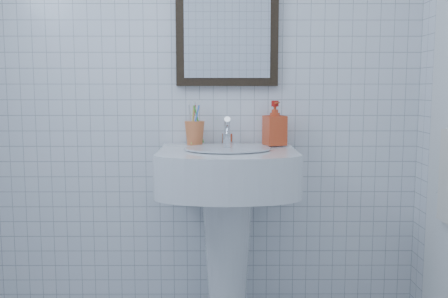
{
  "coord_description": "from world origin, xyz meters",
  "views": [
    {
      "loc": [
        0.12,
        -1.3,
        1.23
      ],
      "look_at": [
        0.12,
        0.86,
        0.96
      ],
      "focal_mm": 40.0,
      "sensor_mm": 36.0,
      "label": 1
    }
  ],
  "objects": [
    {
      "name": "toothbrush_cup",
      "position": [
        -0.02,
        1.11,
        1.01
      ],
      "size": [
        0.11,
        0.11,
        0.12
      ],
      "primitive_type": null,
      "rotation": [
        0.0,
        0.0,
        0.15
      ],
      "color": "orange",
      "rests_on": "washbasin"
    },
    {
      "name": "soap_dispenser",
      "position": [
        0.37,
        1.1,
        1.06
      ],
      "size": [
        0.12,
        0.12,
        0.21
      ],
      "primitive_type": "imported",
      "rotation": [
        0.0,
        0.0,
        0.3
      ],
      "color": "red",
      "rests_on": "washbasin"
    },
    {
      "name": "washbasin",
      "position": [
        0.14,
        0.99,
        0.65
      ],
      "size": [
        0.63,
        0.46,
        0.96
      ],
      "color": "white",
      "rests_on": "ground"
    },
    {
      "name": "wall_back",
      "position": [
        0.0,
        1.2,
        1.25
      ],
      "size": [
        2.2,
        0.02,
        2.5
      ],
      "primitive_type": "cube",
      "color": "white",
      "rests_on": "ground"
    },
    {
      "name": "faucet",
      "position": [
        0.14,
        1.1,
        1.01
      ],
      "size": [
        0.06,
        0.12,
        0.14
      ],
      "color": "silver",
      "rests_on": "washbasin"
    },
    {
      "name": "wall_mirror",
      "position": [
        0.14,
        1.18,
        1.55
      ],
      "size": [
        0.5,
        0.04,
        0.62
      ],
      "color": "black",
      "rests_on": "wall_back"
    }
  ]
}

